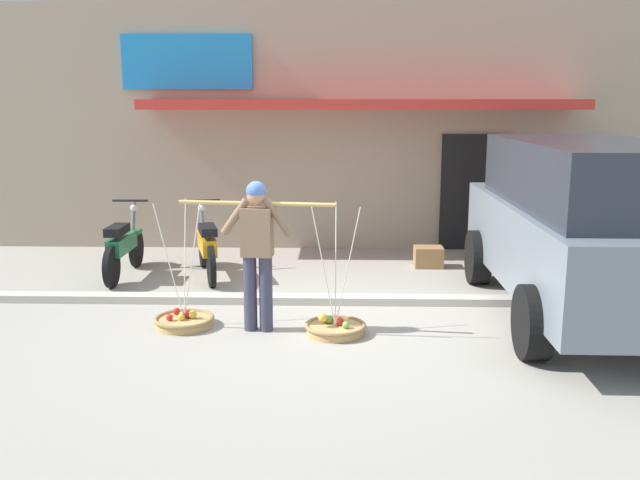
{
  "coord_description": "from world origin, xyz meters",
  "views": [
    {
      "loc": [
        0.35,
        -7.69,
        2.53
      ],
      "look_at": [
        0.13,
        0.6,
        0.85
      ],
      "focal_mm": 38.16,
      "sensor_mm": 36.0,
      "label": 1
    }
  ],
  "objects_px": {
    "fruit_basket_right_side": "(184,320)",
    "motorcycle_second_in_row": "(207,247)",
    "fruit_basket_left_side": "(335,327)",
    "parked_truck": "(586,224)",
    "fruit_vendor": "(257,246)",
    "motorcycle_nearest_shop": "(123,247)",
    "wooden_crate": "(428,257)"
  },
  "relations": [
    {
      "from": "fruit_basket_left_side",
      "to": "fruit_vendor",
      "type": "bearing_deg",
      "value": 173.44
    },
    {
      "from": "fruit_vendor",
      "to": "parked_truck",
      "type": "height_order",
      "value": "parked_truck"
    },
    {
      "from": "fruit_basket_left_side",
      "to": "wooden_crate",
      "type": "relative_size",
      "value": 3.3
    },
    {
      "from": "motorcycle_second_in_row",
      "to": "wooden_crate",
      "type": "relative_size",
      "value": 4.02
    },
    {
      "from": "fruit_vendor",
      "to": "motorcycle_second_in_row",
      "type": "relative_size",
      "value": 0.99
    },
    {
      "from": "fruit_basket_right_side",
      "to": "motorcycle_nearest_shop",
      "type": "relative_size",
      "value": 0.8
    },
    {
      "from": "motorcycle_nearest_shop",
      "to": "fruit_basket_right_side",
      "type": "bearing_deg",
      "value": -58.2
    },
    {
      "from": "fruit_basket_right_side",
      "to": "parked_truck",
      "type": "bearing_deg",
      "value": 6.29
    },
    {
      "from": "motorcycle_second_in_row",
      "to": "wooden_crate",
      "type": "height_order",
      "value": "motorcycle_second_in_row"
    },
    {
      "from": "fruit_basket_left_side",
      "to": "wooden_crate",
      "type": "xyz_separation_m",
      "value": [
        1.44,
        3.19,
        0.08
      ]
    },
    {
      "from": "fruit_basket_right_side",
      "to": "wooden_crate",
      "type": "xyz_separation_m",
      "value": [
        3.18,
        2.98,
        0.09
      ]
    },
    {
      "from": "motorcycle_second_in_row",
      "to": "parked_truck",
      "type": "relative_size",
      "value": 0.37
    },
    {
      "from": "fruit_basket_left_side",
      "to": "motorcycle_second_in_row",
      "type": "height_order",
      "value": "fruit_basket_left_side"
    },
    {
      "from": "motorcycle_second_in_row",
      "to": "parked_truck",
      "type": "height_order",
      "value": "parked_truck"
    },
    {
      "from": "fruit_basket_left_side",
      "to": "motorcycle_nearest_shop",
      "type": "height_order",
      "value": "fruit_basket_left_side"
    },
    {
      "from": "motorcycle_nearest_shop",
      "to": "wooden_crate",
      "type": "relative_size",
      "value": 4.14
    },
    {
      "from": "fruit_vendor",
      "to": "fruit_basket_right_side",
      "type": "relative_size",
      "value": 1.2
    },
    {
      "from": "fruit_basket_right_side",
      "to": "motorcycle_nearest_shop",
      "type": "height_order",
      "value": "fruit_basket_right_side"
    },
    {
      "from": "fruit_basket_right_side",
      "to": "motorcycle_second_in_row",
      "type": "relative_size",
      "value": 0.82
    },
    {
      "from": "motorcycle_second_in_row",
      "to": "parked_truck",
      "type": "xyz_separation_m",
      "value": [
        4.85,
        -1.76,
        0.68
      ]
    },
    {
      "from": "fruit_basket_left_side",
      "to": "fruit_basket_right_side",
      "type": "xyz_separation_m",
      "value": [
        -1.74,
        0.2,
        -0.0
      ]
    },
    {
      "from": "fruit_vendor",
      "to": "motorcycle_nearest_shop",
      "type": "bearing_deg",
      "value": 133.97
    },
    {
      "from": "fruit_basket_left_side",
      "to": "motorcycle_nearest_shop",
      "type": "distance_m",
      "value": 3.98
    },
    {
      "from": "fruit_vendor",
      "to": "fruit_basket_right_side",
      "type": "xyz_separation_m",
      "value": [
        -0.87,
        0.1,
        -0.9
      ]
    },
    {
      "from": "fruit_vendor",
      "to": "fruit_basket_right_side",
      "type": "distance_m",
      "value": 1.26
    },
    {
      "from": "fruit_vendor",
      "to": "motorcycle_second_in_row",
      "type": "height_order",
      "value": "fruit_vendor"
    },
    {
      "from": "fruit_basket_right_side",
      "to": "wooden_crate",
      "type": "height_order",
      "value": "fruit_basket_right_side"
    },
    {
      "from": "fruit_basket_left_side",
      "to": "parked_truck",
      "type": "height_order",
      "value": "parked_truck"
    },
    {
      "from": "fruit_basket_right_side",
      "to": "motorcycle_second_in_row",
      "type": "distance_m",
      "value": 2.32
    },
    {
      "from": "fruit_basket_right_side",
      "to": "motorcycle_nearest_shop",
      "type": "distance_m",
      "value": 2.66
    },
    {
      "from": "parked_truck",
      "to": "wooden_crate",
      "type": "bearing_deg",
      "value": 121.3
    },
    {
      "from": "motorcycle_second_in_row",
      "to": "fruit_basket_right_side",
      "type": "bearing_deg",
      "value": -85.86
    }
  ]
}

